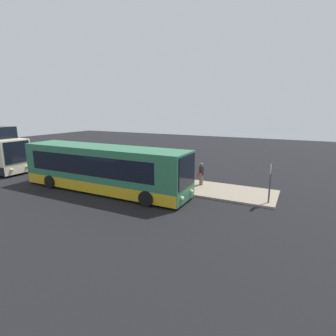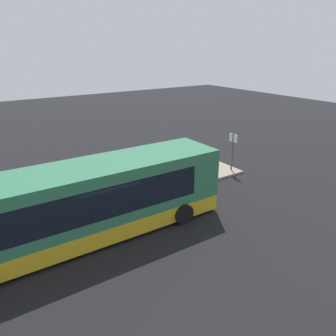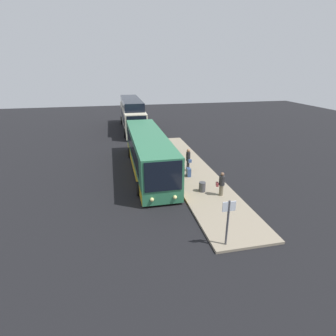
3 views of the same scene
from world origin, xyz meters
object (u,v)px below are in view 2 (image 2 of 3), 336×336
Objects in this scene: suitcase at (103,193)px; trash_bin at (148,180)px; bus_lead at (78,206)px; passenger_with_bags at (77,184)px; sign_post at (233,147)px; passenger_boarding at (97,189)px; passenger_waiting at (150,163)px.

suitcase reaches higher than trash_bin.
bus_lead reaches higher than passenger_with_bags.
sign_post is at bearing 71.79° from passenger_with_bags.
suitcase is 8.34m from sign_post.
suitcase is at bearing 72.02° from passenger_boarding.
passenger_with_bags is at bearing 21.49° from passenger_waiting.
trash_bin is (-5.56, 0.75, -1.13)m from sign_post.
passenger_with_bags is at bearing 165.70° from suitcase.
suitcase is 0.38× the size of sign_post.
passenger_waiting is 2.45× the size of trash_bin.
suitcase is 1.36× the size of trash_bin.
passenger_with_bags reaches higher than trash_bin.
bus_lead is 14.00× the size of suitcase.
sign_post is at bearing 25.02° from passenger_boarding.
sign_post is at bearing 11.57° from bus_lead.
passenger_waiting is 1.80× the size of suitcase.
sign_post reaches higher than passenger_boarding.
suitcase is at bearing 175.87° from sign_post.
bus_lead is 3.21m from passenger_with_bags.
passenger_boarding reaches higher than suitcase.
bus_lead is at bearing -128.46° from suitcase.
passenger_with_bags is at bearing 174.58° from sign_post.
bus_lead is at bearing -101.70° from passenger_boarding.
passenger_boarding is 3.29m from trash_bin.
suitcase is 2.68m from trash_bin.
sign_post reaches higher than suitcase.
passenger_waiting is 3.69m from suitcase.
passenger_waiting is at bearing 48.40° from passenger_boarding.
passenger_with_bags is 2.76× the size of trash_bin.
bus_lead is 7.77× the size of passenger_boarding.
trash_bin is (2.68, 0.16, 0.00)m from suitcase.
sign_post reaches higher than passenger_with_bags.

